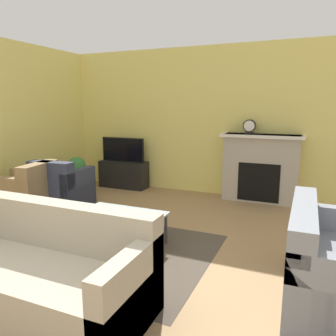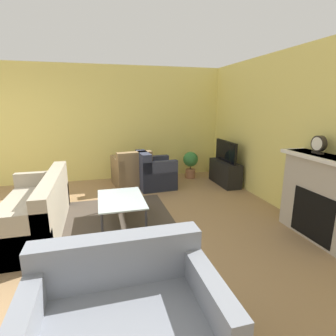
{
  "view_description": "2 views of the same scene",
  "coord_description": "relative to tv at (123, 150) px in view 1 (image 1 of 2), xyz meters",
  "views": [
    {
      "loc": [
        1.75,
        -0.86,
        1.66
      ],
      "look_at": [
        0.19,
        2.77,
        0.89
      ],
      "focal_mm": 35.0,
      "sensor_mm": 36.0,
      "label": 1
    },
    {
      "loc": [
        3.68,
        1.97,
        1.84
      ],
      "look_at": [
        -0.04,
        2.97,
        0.88
      ],
      "focal_mm": 28.0,
      "sensor_mm": 36.0,
      "label": 2
    }
  ],
  "objects": [
    {
      "name": "area_rug",
      "position": [
        1.43,
        -2.63,
        -0.77
      ],
      "size": [
        2.22,
        1.89,
        0.0
      ],
      "color": "#4C4238",
      "rests_on": "ground_plane"
    },
    {
      "name": "armchair_by_window",
      "position": [
        -0.47,
        -2.1,
        -0.47
      ],
      "size": [
        0.91,
        0.88,
        0.82
      ],
      "rotation": [
        0.0,
        0.0,
        -1.41
      ],
      "color": "#8C704C",
      "rests_on": "ground_plane"
    },
    {
      "name": "armchair_accent",
      "position": [
        -0.16,
        -1.63,
        -0.47
      ],
      "size": [
        0.77,
        0.81,
        0.82
      ],
      "rotation": [
        0.0,
        0.0,
        3.21
      ],
      "color": "#33384C",
      "rests_on": "ground_plane"
    },
    {
      "name": "couch_sectional",
      "position": [
        1.38,
        -3.75,
        -0.48
      ],
      "size": [
        2.02,
        0.85,
        0.82
      ],
      "color": "#9E937F",
      "rests_on": "ground_plane"
    },
    {
      "name": "tv_stand",
      "position": [
        0.0,
        0.0,
        -0.51
      ],
      "size": [
        0.98,
        0.35,
        0.54
      ],
      "color": "black",
      "rests_on": "ground_plane"
    },
    {
      "name": "fireplace",
      "position": [
        2.68,
        0.09,
        -0.16
      ],
      "size": [
        1.37,
        0.4,
        1.17
      ],
      "color": "#B2A899",
      "rests_on": "ground_plane"
    },
    {
      "name": "coffee_table",
      "position": [
        1.43,
        -2.5,
        -0.41
      ],
      "size": [
        1.02,
        0.69,
        0.4
      ],
      "color": "#333338",
      "rests_on": "ground_plane"
    },
    {
      "name": "wall_back",
      "position": [
        1.64,
        0.29,
        0.57
      ],
      "size": [
        8.58,
        0.06,
        2.7
      ],
      "color": "#EADB72",
      "rests_on": "ground_plane"
    },
    {
      "name": "mantel_clock",
      "position": [
        2.46,
        0.09,
        0.52
      ],
      "size": [
        0.22,
        0.07,
        0.25
      ],
      "color": "#28231E",
      "rests_on": "fireplace"
    },
    {
      "name": "potted_plant",
      "position": [
        -0.7,
        -0.59,
        -0.37
      ],
      "size": [
        0.37,
        0.37,
        0.66
      ],
      "color": "#AD704C",
      "rests_on": "ground_plane"
    },
    {
      "name": "tv",
      "position": [
        0.0,
        0.0,
        0.0
      ],
      "size": [
        0.92,
        0.06,
        0.48
      ],
      "color": "black",
      "rests_on": "tv_stand"
    }
  ]
}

